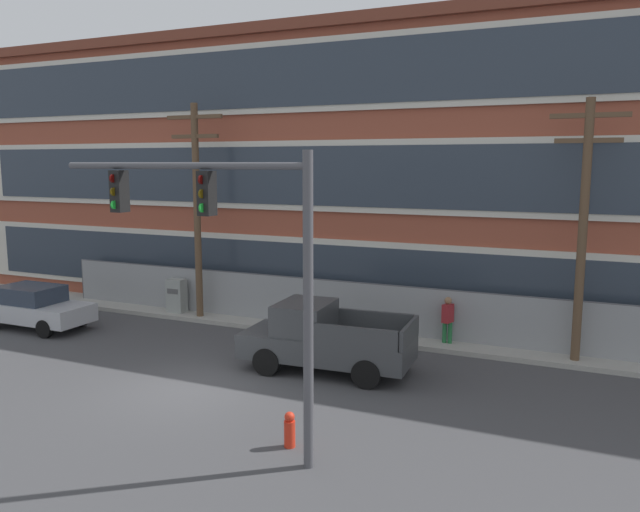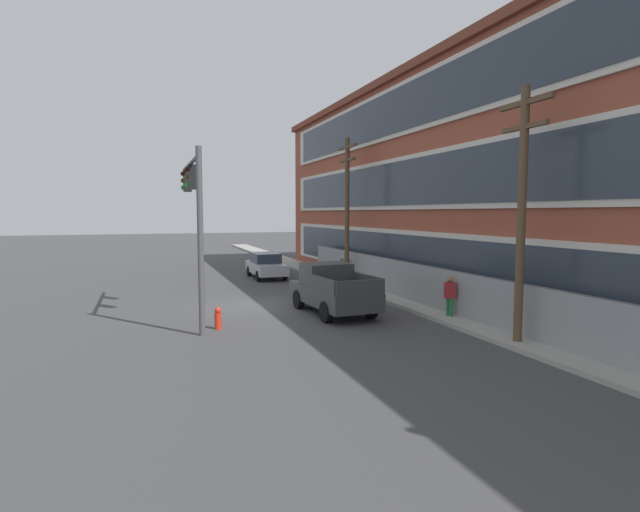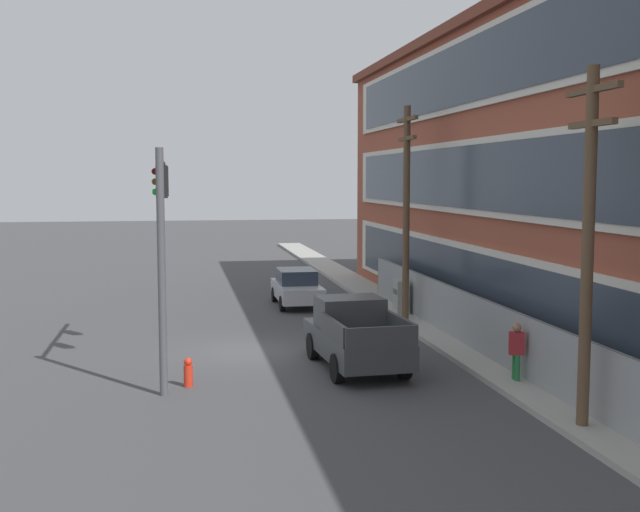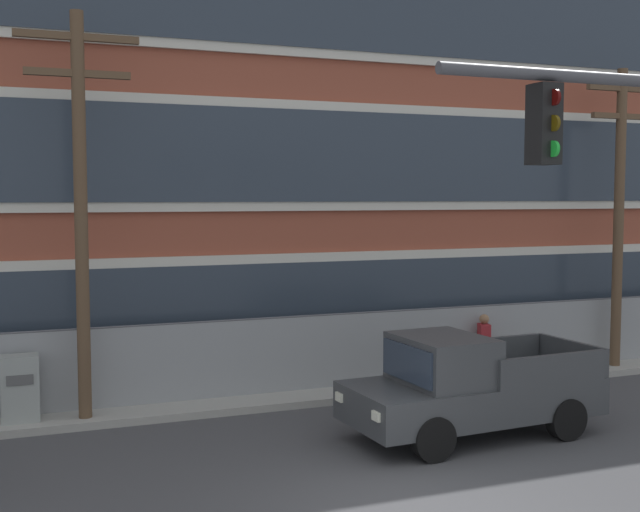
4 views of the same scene
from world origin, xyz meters
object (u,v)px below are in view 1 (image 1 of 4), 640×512
utility_pole_near_corner (197,203)px  sedan_silver (34,307)px  pickup_truck_dark_grey (323,339)px  electrical_cabinet (177,298)px  fire_hydrant (290,430)px  utility_pole_midblock (583,222)px  traffic_signal_mast (231,241)px  pedestrian_near_cabinet (448,319)px

utility_pole_near_corner → sedan_silver: bearing=-144.6°
pickup_truck_dark_grey → utility_pole_near_corner: size_ratio=0.62×
pickup_truck_dark_grey → electrical_cabinet: pickup_truck_dark_grey is taller
sedan_silver → electrical_cabinet: sedan_silver is taller
electrical_cabinet → fire_hydrant: bearing=-42.3°
sedan_silver → utility_pole_midblock: 18.88m
utility_pole_midblock → fire_hydrant: 10.65m
electrical_cabinet → utility_pole_near_corner: bearing=-8.2°
sedan_silver → electrical_cabinet: bearing=44.9°
pickup_truck_dark_grey → electrical_cabinet: (-7.92, 3.62, -0.20)m
electrical_cabinet → utility_pole_midblock: bearing=-0.3°
traffic_signal_mast → utility_pole_near_corner: utility_pole_near_corner is taller
sedan_silver → utility_pole_midblock: size_ratio=0.55×
traffic_signal_mast → pickup_truck_dark_grey: (-0.38, 5.42, -3.50)m
pickup_truck_dark_grey → fire_hydrant: 5.01m
traffic_signal_mast → pedestrian_near_cabinet: traffic_signal_mast is taller
traffic_signal_mast → utility_pole_midblock: utility_pole_midblock is taller
sedan_silver → utility_pole_near_corner: utility_pole_near_corner is taller
electrical_cabinet → traffic_signal_mast: bearing=-47.4°
traffic_signal_mast → utility_pole_midblock: (6.28, 8.98, -0.14)m
utility_pole_near_corner → pickup_truck_dark_grey: bearing=-27.2°
utility_pole_midblock → fire_hydrant: (-5.32, -8.35, -3.92)m
traffic_signal_mast → electrical_cabinet: size_ratio=4.23×
utility_pole_midblock → electrical_cabinet: size_ratio=5.31×
sedan_silver → electrical_cabinet: (3.63, 3.62, -0.06)m
electrical_cabinet → pedestrian_near_cabinet: (10.69, 0.12, 0.24)m
utility_pole_near_corner → pedestrian_near_cabinet: bearing=1.8°
pickup_truck_dark_grey → electrical_cabinet: bearing=155.4°
sedan_silver → utility_pole_near_corner: 7.01m
pedestrian_near_cabinet → utility_pole_midblock: bearing=-2.7°
utility_pole_near_corner → utility_pole_midblock: (13.37, 0.11, -0.21)m
utility_pole_midblock → fire_hydrant: size_ratio=10.02×
traffic_signal_mast → pickup_truck_dark_grey: bearing=94.0°
traffic_signal_mast → pickup_truck_dark_grey: size_ratio=1.23×
pickup_truck_dark_grey → utility_pole_midblock: bearing=28.1°
sedan_silver → fire_hydrant: size_ratio=5.55×
sedan_silver → pedestrian_near_cabinet: 14.81m
pickup_truck_dark_grey → utility_pole_near_corner: bearing=152.8°
traffic_signal_mast → pedestrian_near_cabinet: 10.08m
utility_pole_midblock → traffic_signal_mast: bearing=-125.0°
utility_pole_near_corner → traffic_signal_mast: bearing=-51.4°
sedan_silver → utility_pole_midblock: (18.21, 3.56, 3.51)m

